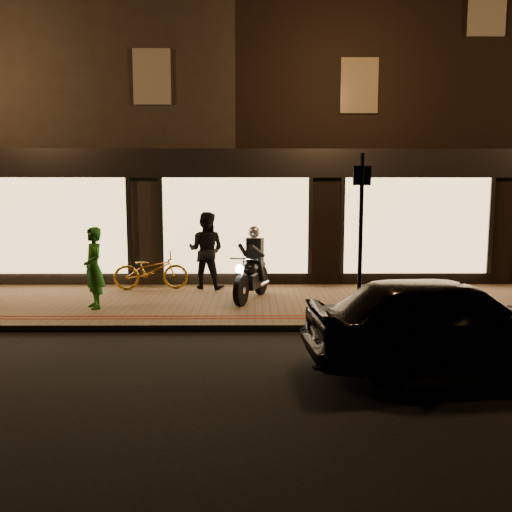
{
  "coord_description": "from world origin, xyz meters",
  "views": [
    {
      "loc": [
        0.43,
        -8.47,
        2.35
      ],
      "look_at": [
        0.49,
        1.9,
        1.1
      ],
      "focal_mm": 35.0,
      "sensor_mm": 36.0,
      "label": 1
    }
  ],
  "objects": [
    {
      "name": "red_kerb_lines",
      "position": [
        0.0,
        0.55,
        0.12
      ],
      "size": [
        50.0,
        0.26,
        0.01
      ],
      "color": "maroon",
      "rests_on": "sidewalk"
    },
    {
      "name": "ground",
      "position": [
        0.0,
        0.0,
        0.0
      ],
      "size": [
        90.0,
        90.0,
        0.0
      ],
      "primitive_type": "plane",
      "color": "black",
      "rests_on": "ground"
    },
    {
      "name": "building_row",
      "position": [
        -0.0,
        8.99,
        4.25
      ],
      "size": [
        48.0,
        10.11,
        8.5
      ],
      "color": "black",
      "rests_on": "ground"
    },
    {
      "name": "bicycle_gold",
      "position": [
        -2.02,
        3.35,
        0.58
      ],
      "size": [
        1.82,
        0.82,
        0.92
      ],
      "primitive_type": "imported",
      "rotation": [
        0.0,
        0.0,
        1.69
      ],
      "color": "#BF8621",
      "rests_on": "sidewalk"
    },
    {
      "name": "sidewalk",
      "position": [
        0.0,
        2.0,
        0.06
      ],
      "size": [
        50.0,
        4.0,
        0.12
      ],
      "primitive_type": "cube",
      "color": "brown",
      "rests_on": "ground"
    },
    {
      "name": "sign_post",
      "position": [
        2.42,
        0.72,
        1.8
      ],
      "size": [
        0.35,
        0.11,
        3.0
      ],
      "rotation": [
        0.0,
        0.0,
        0.23
      ],
      "color": "black",
      "rests_on": "sidewalk"
    },
    {
      "name": "kerb_stone",
      "position": [
        0.0,
        0.05,
        0.06
      ],
      "size": [
        50.0,
        0.14,
        0.12
      ],
      "primitive_type": "cube",
      "color": "#59544C",
      "rests_on": "ground"
    },
    {
      "name": "person_dark",
      "position": [
        -0.7,
        3.49,
        1.05
      ],
      "size": [
        1.04,
        0.9,
        1.85
      ],
      "primitive_type": "imported",
      "rotation": [
        0.0,
        0.0,
        2.9
      ],
      "color": "black",
      "rests_on": "sidewalk"
    },
    {
      "name": "parked_car",
      "position": [
        3.05,
        -1.87,
        0.65
      ],
      "size": [
        3.94,
        1.88,
        1.3
      ],
      "primitive_type": "imported",
      "rotation": [
        0.0,
        0.0,
        1.66
      ],
      "color": "black",
      "rests_on": "ground"
    },
    {
      "name": "motorcycle",
      "position": [
        0.41,
        2.16,
        0.73
      ],
      "size": [
        0.85,
        1.87,
        1.59
      ],
      "rotation": [
        0.0,
        0.0,
        -0.33
      ],
      "color": "black",
      "rests_on": "sidewalk"
    },
    {
      "name": "person_green",
      "position": [
        -2.73,
        1.33,
        0.93
      ],
      "size": [
        0.65,
        0.71,
        1.62
      ],
      "primitive_type": "imported",
      "rotation": [
        0.0,
        0.0,
        -0.99
      ],
      "color": "#1E6A1C",
      "rests_on": "sidewalk"
    }
  ]
}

